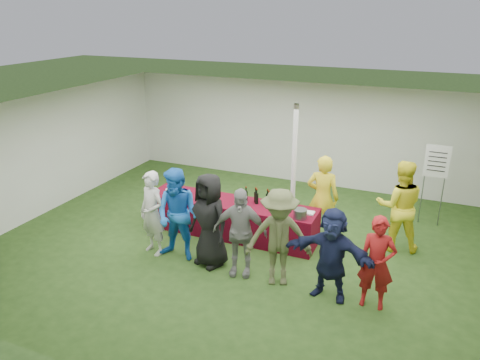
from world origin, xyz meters
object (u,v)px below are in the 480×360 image
at_px(customer_2, 209,220).
at_px(customer_6, 377,263).
at_px(staff_pourer, 323,198).
at_px(customer_5, 331,254).
at_px(customer_3, 240,232).
at_px(serving_table, 231,218).
at_px(customer_0, 152,213).
at_px(wine_list_sign, 436,168).
at_px(staff_back, 399,206).
at_px(customer_4, 279,238).
at_px(customer_1, 178,215).
at_px(dump_bucket, 300,214).

distance_m(customer_2, customer_6, 2.99).
distance_m(staff_pourer, customer_5, 2.10).
bearing_deg(customer_2, customer_3, 11.57).
relative_size(serving_table, staff_pourer, 2.01).
height_order(serving_table, customer_3, customer_3).
bearing_deg(customer_0, customer_5, 16.85).
distance_m(wine_list_sign, staff_pourer, 2.61).
xyz_separation_m(staff_back, customer_4, (-1.73, -2.09, -0.04)).
bearing_deg(customer_5, customer_2, -178.63).
bearing_deg(customer_1, customer_6, -1.01).
xyz_separation_m(serving_table, customer_6, (3.11, -1.39, 0.40)).
distance_m(wine_list_sign, customer_1, 5.52).
distance_m(serving_table, staff_back, 3.35).
relative_size(staff_pourer, customer_5, 1.14).
bearing_deg(dump_bucket, serving_table, 171.82).
xyz_separation_m(serving_table, customer_3, (0.77, -1.33, 0.44)).
bearing_deg(staff_back, customer_1, 15.51).
relative_size(dump_bucket, wine_list_sign, 0.15).
bearing_deg(staff_back, serving_table, 0.04).
bearing_deg(customer_0, wine_list_sign, 54.44).
bearing_deg(customer_5, customer_6, 7.56).
height_order(customer_2, customer_6, customer_2).
xyz_separation_m(staff_pourer, customer_4, (-0.26, -1.94, -0.03)).
distance_m(customer_1, customer_3, 1.28).
bearing_deg(customer_0, customer_2, 21.32).
distance_m(dump_bucket, staff_back, 1.95).
bearing_deg(customer_6, serving_table, 153.79).
height_order(customer_0, customer_6, customer_0).
bearing_deg(serving_table, customer_6, -24.06).
xyz_separation_m(serving_table, customer_1, (-0.50, -1.27, 0.52)).
relative_size(customer_0, customer_5, 1.05).
bearing_deg(customer_5, dump_bucket, 131.92).
bearing_deg(customer_3, dump_bucket, 43.34).
bearing_deg(customer_0, customer_3, 17.40).
xyz_separation_m(customer_0, customer_2, (1.19, 0.05, 0.06)).
distance_m(dump_bucket, customer_3, 1.35).
height_order(staff_back, customer_4, staff_back).
distance_m(serving_table, customer_1, 1.46).
xyz_separation_m(dump_bucket, customer_3, (-0.76, -1.11, -0.02)).
distance_m(customer_3, customer_6, 2.34).
xyz_separation_m(customer_1, customer_6, (3.61, -0.12, -0.12)).
bearing_deg(wine_list_sign, customer_2, -137.00).
distance_m(customer_0, customer_5, 3.46).
relative_size(wine_list_sign, staff_back, 0.99).
bearing_deg(customer_0, customer_6, 17.50).
height_order(serving_table, customer_1, customer_1).
relative_size(customer_1, customer_3, 1.09).
height_order(dump_bucket, staff_back, staff_back).
bearing_deg(customer_2, customer_6, 17.38).
bearing_deg(staff_pourer, customer_6, 121.78).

